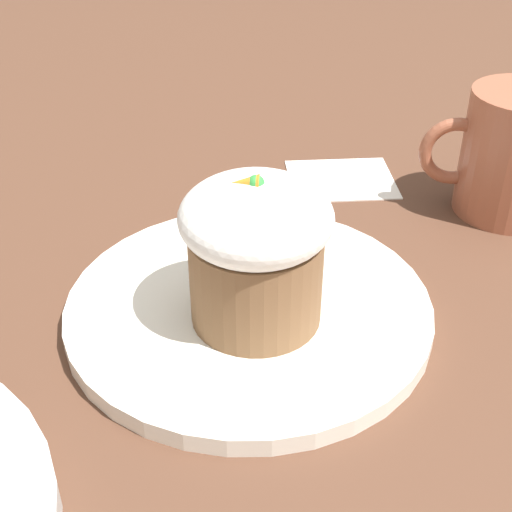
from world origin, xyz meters
TOP-DOWN VIEW (x-y plane):
  - ground_plane at (0.00, 0.00)m, footprint 4.00×4.00m
  - dessert_plate at (0.00, 0.00)m, footprint 0.24×0.24m
  - carrot_cake at (-0.01, 0.02)m, footprint 0.09×0.09m
  - spoon at (-0.00, -0.03)m, footprint 0.09×0.11m
  - paper_napkin at (-0.06, -0.20)m, footprint 0.10×0.09m

SIDE VIEW (x-z plane):
  - ground_plane at x=0.00m, z-range 0.00..0.00m
  - paper_napkin at x=-0.06m, z-range 0.00..0.00m
  - dessert_plate at x=0.00m, z-range 0.00..0.01m
  - spoon at x=0.00m, z-range 0.01..0.02m
  - carrot_cake at x=-0.01m, z-range 0.01..0.11m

